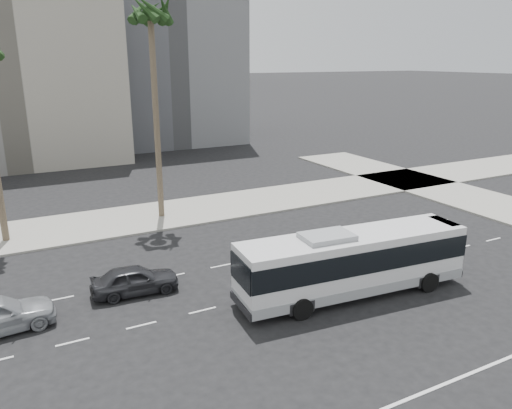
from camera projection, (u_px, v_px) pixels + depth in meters
ground at (306, 285)px, 26.65m from camera, size 700.00×700.00×0.00m
sidewalk_north at (200, 209)px, 39.79m from camera, size 120.00×7.00×0.15m
midrise_beige_west at (6, 83)px, 56.94m from camera, size 24.00×18.00×18.00m
midrise_gray_center at (156, 49)px, 70.66m from camera, size 20.00×20.00×26.00m
highrise_right at (119, 6)px, 231.98m from camera, size 26.00×26.00×70.00m
highrise_far at (153, 23)px, 270.01m from camera, size 22.00×22.00×60.00m
city_bus at (353, 261)px, 25.19m from camera, size 12.42×3.78×3.52m
car_a at (135, 280)px, 25.56m from camera, size 2.15×4.58×1.52m
palm_near at (150, 18)px, 33.90m from camera, size 4.71×4.71×15.88m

